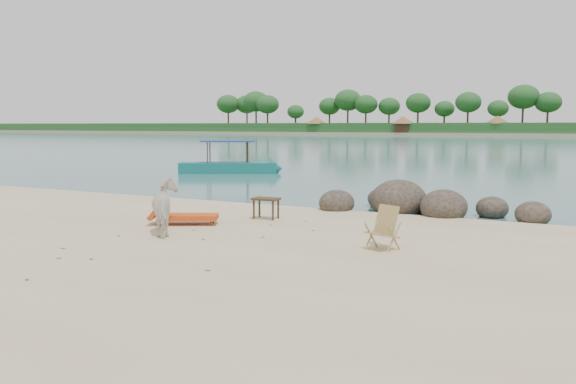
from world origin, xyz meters
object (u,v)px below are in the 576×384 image
(boat_near, at_px, (228,146))
(cow, at_px, (167,208))
(deck_chair, at_px, (383,230))
(boulders, at_px, (416,204))
(lounge_chair, at_px, (188,215))
(side_table, at_px, (266,210))

(boat_near, bearing_deg, cow, -89.60)
(deck_chair, bearing_deg, cow, -148.36)
(cow, relative_size, deck_chair, 1.72)
(boulders, bearing_deg, cow, -126.05)
(boulders, height_order, lounge_chair, boulders)
(boulders, bearing_deg, lounge_chair, -134.32)
(boulders, bearing_deg, deck_chair, -83.49)
(cow, xyz_separation_m, deck_chair, (4.98, 0.56, -0.20))
(side_table, xyz_separation_m, lounge_chair, (-1.39, -1.60, -0.00))
(cow, bearing_deg, deck_chair, 142.29)
(lounge_chair, height_order, boat_near, boat_near)
(lounge_chair, xyz_separation_m, deck_chair, (5.29, -0.65, 0.16))
(boulders, height_order, cow, cow)
(boulders, height_order, deck_chair, boulders)
(side_table, bearing_deg, cow, -113.65)
(cow, distance_m, boat_near, 17.56)
(boulders, xyz_separation_m, cow, (-4.36, -5.99, 0.41))
(boulders, distance_m, deck_chair, 5.47)
(cow, height_order, deck_chair, cow)
(lounge_chair, bearing_deg, deck_chair, -33.83)
(boat_near, bearing_deg, side_table, -81.32)
(boat_near, bearing_deg, deck_chair, -76.04)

